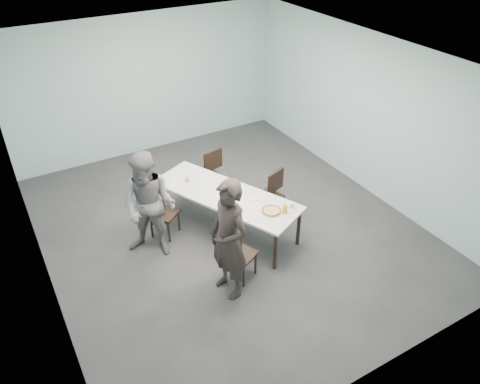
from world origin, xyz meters
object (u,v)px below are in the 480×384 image
chair_near_right (272,192)px  chair_far_right (209,169)px  chair_near_left (237,254)px  chair_far_left (161,213)px  diner_near (229,240)px  side_plate (253,198)px  diner_far (149,206)px  pizza (271,211)px  amber_tumbler (187,179)px  tealight (230,193)px  water_tumbler (292,205)px  table (226,197)px  beer_glass (285,209)px

chair_near_right → chair_far_right: same height
chair_near_left → chair_far_left: size_ratio=1.00×
diner_near → side_plate: size_ratio=10.59×
diner_near → diner_far: bearing=-165.9°
chair_near_left → pizza: 0.94m
side_plate → amber_tumbler: amber_tumbler is taller
chair_near_left → tealight: chair_near_left is taller
chair_far_right → diner_near: diner_near is taller
diner_far → amber_tumbler: (0.91, 0.60, -0.12)m
diner_far → water_tumbler: size_ratio=20.29×
tealight → water_tumbler: bearing=-51.6°
chair_near_left → table: bearing=42.6°
table → chair_near_left: size_ratio=3.15×
diner_far → beer_glass: size_ratio=12.17×
chair_near_right → beer_glass: size_ratio=5.80×
chair_far_left → pizza: bearing=-77.4°
chair_near_left → water_tumbler: chair_near_left is taller
chair_far_left → diner_far: 0.57m
chair_near_right → side_plate: size_ratio=4.83×
diner_near → tealight: (0.72, 1.28, -0.18)m
tealight → chair_far_right: bearing=79.2°
water_tumbler → amber_tumbler: (-1.12, 1.56, -0.01)m
amber_tumbler → chair_far_left: bearing=-153.9°
chair_near_right → tealight: (-0.86, -0.02, 0.27)m
chair_near_right → water_tumbler: chair_near_right is taller
pizza → chair_near_right: bearing=56.0°
chair_far_left → beer_glass: 2.08m
pizza → beer_glass: 0.22m
pizza → amber_tumbler: amber_tumbler is taller
chair_far_left → chair_near_right: size_ratio=1.00×
tealight → chair_far_left: bearing=159.4°
diner_far → beer_glass: 2.13m
water_tumbler → chair_near_left: bearing=-166.1°
chair_far_left → diner_near: bearing=-115.2°
chair_near_left → tealight: bearing=39.4°
diner_near → diner_far: (-0.64, 1.40, -0.04)m
diner_near → side_plate: bearing=123.7°
side_plate → amber_tumbler: 1.26m
diner_far → beer_glass: bearing=14.0°
chair_far_right → pizza: size_ratio=2.56×
diner_near → chair_near_left: bearing=113.3°
amber_tumbler → chair_far_right: bearing=38.7°
chair_far_right → diner_near: 2.77m
table → pizza: pizza is taller
tealight → amber_tumbler: amber_tumbler is taller
pizza → side_plate: bearing=96.9°
diner_near → pizza: size_ratio=5.61×
chair_near_left → water_tumbler: bearing=-12.6°
chair_near_right → side_plate: 0.72m
chair_far_right → diner_far: diner_far is taller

